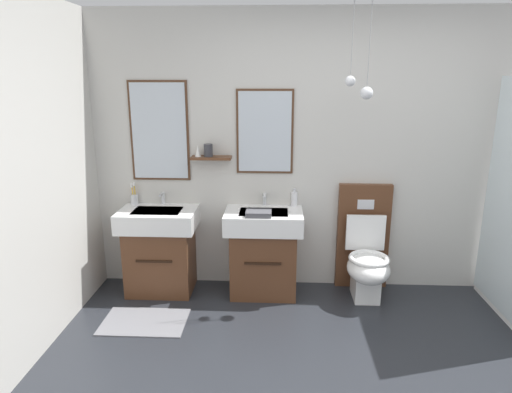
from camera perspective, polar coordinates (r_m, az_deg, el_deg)
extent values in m
cube|color=beige|center=(4.19, 11.12, 5.32)|extent=(4.82, 0.12, 2.52)
cube|color=#4C301E|center=(4.19, -12.15, 8.09)|extent=(0.53, 0.02, 0.90)
cube|color=silver|center=(4.18, -12.18, 8.08)|extent=(0.49, 0.01, 0.86)
cube|color=#4C301E|center=(4.06, 1.13, 8.20)|extent=(0.51, 0.02, 0.75)
cube|color=silver|center=(4.05, 1.12, 8.18)|extent=(0.47, 0.01, 0.71)
cube|color=#56331E|center=(4.06, -5.69, 4.91)|extent=(0.36, 0.14, 0.02)
cone|color=white|center=(4.06, -7.39, 5.76)|extent=(0.05, 0.05, 0.10)
cylinder|color=#333338|center=(4.05, -6.07, 5.85)|extent=(0.08, 0.08, 0.11)
cylinder|color=gray|center=(3.72, 14.23, 18.40)|extent=(0.01, 0.01, 0.65)
sphere|color=silver|center=(3.71, 13.85, 12.61)|extent=(0.10, 0.10, 0.10)
cylinder|color=gray|center=(3.70, 12.15, 19.25)|extent=(0.01, 0.01, 0.56)
sphere|color=silver|center=(3.69, 11.86, 14.13)|extent=(0.08, 0.08, 0.08)
cube|color=slate|center=(3.92, -13.94, -15.17)|extent=(0.68, 0.44, 0.01)
cube|color=#56331E|center=(4.30, -11.96, -7.75)|extent=(0.58, 0.44, 0.61)
cube|color=black|center=(4.07, -12.82, -8.03)|extent=(0.32, 0.01, 0.02)
cube|color=white|center=(4.16, -12.26, -2.76)|extent=(0.69, 0.49, 0.17)
cube|color=silver|center=(4.12, -12.42, -1.94)|extent=(0.43, 0.27, 0.03)
cylinder|color=silver|center=(4.31, -11.71, -0.18)|extent=(0.03, 0.03, 0.11)
cylinder|color=silver|center=(4.24, -11.92, 0.25)|extent=(0.02, 0.11, 0.02)
cube|color=#56331E|center=(4.17, 0.96, -8.17)|extent=(0.58, 0.44, 0.61)
cube|color=black|center=(3.93, 0.86, -8.49)|extent=(0.32, 0.01, 0.02)
cube|color=white|center=(4.03, 0.99, -3.02)|extent=(0.69, 0.49, 0.17)
cube|color=silver|center=(3.98, 0.98, -2.18)|extent=(0.43, 0.27, 0.03)
cylinder|color=silver|center=(4.17, 1.08, -0.34)|extent=(0.03, 0.03, 0.11)
cylinder|color=silver|center=(4.11, 1.06, 0.10)|extent=(0.02, 0.11, 0.02)
cube|color=#56331E|center=(4.35, 13.35, -4.85)|extent=(0.48, 0.10, 1.00)
cube|color=silver|center=(4.20, 13.74, -0.99)|extent=(0.15, 0.01, 0.09)
cube|color=white|center=(4.23, 13.72, -10.28)|extent=(0.22, 0.30, 0.34)
ellipsoid|color=white|center=(4.10, 14.06, -8.86)|extent=(0.37, 0.46, 0.24)
torus|color=white|center=(4.06, 14.14, -7.63)|extent=(0.35, 0.35, 0.04)
cube|color=white|center=(4.21, 13.71, -4.47)|extent=(0.35, 0.03, 0.33)
cylinder|color=silver|center=(4.35, -15.18, -0.33)|extent=(0.07, 0.07, 0.09)
cylinder|color=yellow|center=(4.33, -15.09, 0.42)|extent=(0.01, 0.03, 0.17)
cube|color=white|center=(4.30, -15.23, 1.51)|extent=(0.01, 0.02, 0.03)
cylinder|color=#DB3847|center=(4.36, -15.35, 0.38)|extent=(0.03, 0.03, 0.16)
cube|color=white|center=(4.35, -15.49, 1.44)|extent=(0.02, 0.02, 0.03)
cylinder|color=yellow|center=(4.33, -15.34, 0.27)|extent=(0.03, 0.03, 0.15)
cube|color=white|center=(4.33, -15.51, 1.29)|extent=(0.02, 0.02, 0.03)
cylinder|color=white|center=(4.15, 4.87, -0.33)|extent=(0.06, 0.06, 0.13)
cylinder|color=silver|center=(4.13, 4.90, 0.79)|extent=(0.02, 0.02, 0.04)
cube|color=#47474C|center=(3.86, 0.33, -2.16)|extent=(0.22, 0.16, 0.04)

